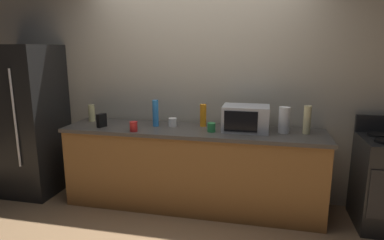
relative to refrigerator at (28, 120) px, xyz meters
The scene contains 14 objects.
ground_plane 2.27m from the refrigerator, 11.03° to the right, with size 8.00×8.00×0.00m, color #93704C.
back_wall 2.14m from the refrigerator, 11.32° to the left, with size 6.40×0.10×2.70m, color #B2A893.
counter_run 2.10m from the refrigerator, ahead, with size 2.84×0.64×0.90m.
refrigerator is the anchor object (origin of this frame).
microwave 2.62m from the refrigerator, ahead, with size 0.48×0.35×0.27m.
paper_towel_roll 3.02m from the refrigerator, ahead, with size 0.12×0.12×0.27m, color white.
cordless_phone 1.06m from the refrigerator, ahead, with size 0.05×0.11×0.15m, color black.
bottle_spray_cleaner 1.63m from the refrigerator, ahead, with size 0.07×0.07×0.30m, color #338CE5.
bottle_dish_soap 2.15m from the refrigerator, ahead, with size 0.07×0.07×0.25m, color orange.
bottle_vinegar 0.81m from the refrigerator, ahead, with size 0.08×0.08×0.20m, color beige.
bottle_hand_soap 3.24m from the refrigerator, ahead, with size 0.08×0.08×0.29m, color beige.
mug_red 1.49m from the refrigerator, ahead, with size 0.08×0.08×0.11m, color red.
mug_white 1.81m from the refrigerator, ahead, with size 0.09×0.09×0.09m, color white.
mug_green 2.28m from the refrigerator, ahead, with size 0.09×0.09×0.09m, color #2D8C47.
Camera 1 is at (0.75, -2.98, 1.75)m, focal length 30.70 mm.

